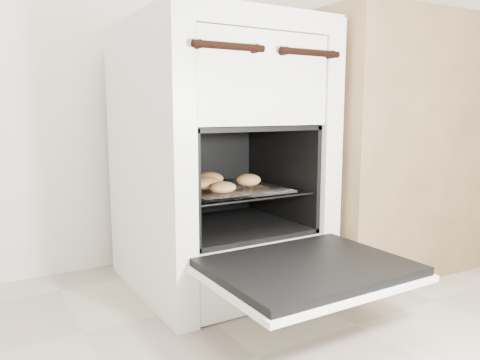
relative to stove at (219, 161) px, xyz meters
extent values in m
cube|color=silver|center=(0.00, 0.01, 0.01)|extent=(0.57, 0.61, 0.87)
cylinder|color=black|center=(-0.13, -0.31, 0.33)|extent=(0.21, 0.02, 0.02)
cylinder|color=black|center=(0.13, -0.31, 0.33)|extent=(0.21, 0.02, 0.02)
cube|color=black|center=(0.00, -0.48, -0.23)|extent=(0.49, 0.38, 0.02)
cube|color=silver|center=(0.00, -0.48, -0.25)|extent=(0.51, 0.40, 0.02)
cylinder|color=black|center=(-0.20, -0.06, -0.09)|extent=(0.01, 0.40, 0.01)
cylinder|color=black|center=(0.20, -0.06, -0.09)|extent=(0.01, 0.40, 0.01)
cylinder|color=black|center=(0.00, -0.25, -0.09)|extent=(0.41, 0.01, 0.01)
cylinder|color=black|center=(0.00, 0.13, -0.09)|extent=(0.41, 0.01, 0.01)
cylinder|color=black|center=(-0.17, -0.06, -0.09)|extent=(0.01, 0.38, 0.01)
cylinder|color=black|center=(-0.11, -0.06, -0.09)|extent=(0.01, 0.38, 0.01)
cylinder|color=black|center=(-0.06, -0.06, -0.09)|extent=(0.01, 0.38, 0.01)
cylinder|color=black|center=(0.00, -0.06, -0.09)|extent=(0.01, 0.38, 0.01)
cylinder|color=black|center=(0.06, -0.06, -0.09)|extent=(0.01, 0.38, 0.01)
cylinder|color=black|center=(0.11, -0.06, -0.09)|extent=(0.01, 0.38, 0.01)
cylinder|color=black|center=(0.17, -0.06, -0.09)|extent=(0.01, 0.38, 0.01)
cube|color=white|center=(0.00, -0.08, -0.08)|extent=(0.32, 0.28, 0.01)
ellipsoid|color=tan|center=(-0.07, -0.14, -0.06)|extent=(0.09, 0.09, 0.03)
ellipsoid|color=tan|center=(-0.03, 0.01, -0.06)|extent=(0.13, 0.13, 0.04)
ellipsoid|color=tan|center=(-0.08, -0.07, -0.06)|extent=(0.14, 0.14, 0.04)
ellipsoid|color=tan|center=(-0.07, -0.04, -0.06)|extent=(0.13, 0.13, 0.04)
ellipsoid|color=tan|center=(0.07, -0.07, -0.06)|extent=(0.09, 0.09, 0.04)
cube|color=olive|center=(0.78, -0.06, 0.04)|extent=(0.96, 0.66, 0.93)
camera|label=1|loc=(-0.74, -1.38, 0.17)|focal=35.00mm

